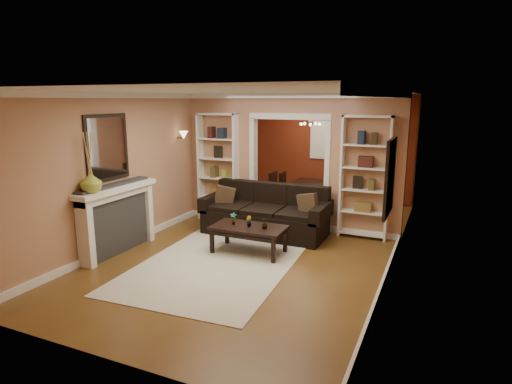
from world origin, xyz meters
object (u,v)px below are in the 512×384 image
at_px(bookshelf_right, 365,178).
at_px(dining_table, 308,197).
at_px(coffee_table, 249,240).
at_px(sofa, 265,210).
at_px(bookshelf_left, 218,167).
at_px(fireplace, 119,220).

bearing_deg(bookshelf_right, dining_table, 133.40).
bearing_deg(coffee_table, sofa, 96.87).
relative_size(bookshelf_right, dining_table, 1.37).
distance_m(bookshelf_right, dining_table, 2.47).
xyz_separation_m(bookshelf_left, fireplace, (-0.54, -2.53, -0.57)).
bearing_deg(bookshelf_right, sofa, -161.84).
distance_m(sofa, fireplace, 2.70).
relative_size(coffee_table, bookshelf_left, 0.54).
relative_size(bookshelf_left, fireplace, 1.35).
bearing_deg(dining_table, bookshelf_right, -136.60).
bearing_deg(bookshelf_left, sofa, -23.53).
bearing_deg(dining_table, bookshelf_left, 138.14).
height_order(fireplace, dining_table, fireplace).
bearing_deg(bookshelf_left, dining_table, 48.14).
height_order(bookshelf_left, dining_table, bookshelf_left).
distance_m(sofa, bookshelf_left, 1.60).
xyz_separation_m(coffee_table, bookshelf_right, (1.61, 1.66, 0.91)).
xyz_separation_m(sofa, bookshelf_right, (1.77, 0.58, 0.67)).
distance_m(coffee_table, bookshelf_right, 2.49).
relative_size(bookshelf_left, bookshelf_right, 1.00).
height_order(coffee_table, bookshelf_right, bookshelf_right).
bearing_deg(sofa, coffee_table, -81.91).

